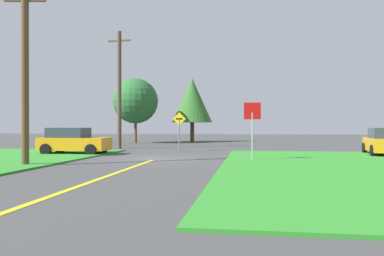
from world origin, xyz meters
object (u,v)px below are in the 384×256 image
at_px(utility_pole_mid, 119,89).
at_px(pine_tree_center, 192,100).
at_px(stop_sign, 252,119).
at_px(utility_pole_near, 25,74).
at_px(parked_car_near_building, 73,141).
at_px(direction_sign, 179,127).
at_px(car_on_crossroad, 384,142).
at_px(oak_tree_left, 135,101).

relative_size(utility_pole_mid, pine_tree_center, 1.30).
xyz_separation_m(stop_sign, utility_pole_near, (-9.77, -3.85, 1.94)).
height_order(parked_car_near_building, direction_sign, direction_sign).
relative_size(utility_pole_near, utility_pole_mid, 0.88).
relative_size(utility_pole_near, pine_tree_center, 1.14).
bearing_deg(car_on_crossroad, parked_car_near_building, 101.92).
height_order(stop_sign, direction_sign, stop_sign).
bearing_deg(parked_car_near_building, utility_pole_near, -81.85).
bearing_deg(pine_tree_center, utility_pole_mid, -105.83).
height_order(car_on_crossroad, direction_sign, direction_sign).
height_order(utility_pole_near, direction_sign, utility_pole_near).
bearing_deg(utility_pole_near, pine_tree_center, 82.30).
bearing_deg(direction_sign, pine_tree_center, 95.08).
bearing_deg(pine_tree_center, car_on_crossroad, -51.67).
bearing_deg(pine_tree_center, stop_sign, -74.22).
xyz_separation_m(stop_sign, pine_tree_center, (-6.25, 22.13, 2.40)).
bearing_deg(parked_car_near_building, direction_sign, 32.36).
distance_m(parked_car_near_building, direction_sign, 7.04).
relative_size(parked_car_near_building, utility_pole_near, 0.53).
bearing_deg(parked_car_near_building, stop_sign, -15.51).
height_order(car_on_crossroad, utility_pole_mid, utility_pole_mid).
bearing_deg(car_on_crossroad, direction_sign, 87.18).
distance_m(parked_car_near_building, pine_tree_center, 20.05).
bearing_deg(direction_sign, oak_tree_left, 119.20).
bearing_deg(car_on_crossroad, utility_pole_mid, 82.38).
bearing_deg(oak_tree_left, utility_pole_mid, -80.80).
height_order(stop_sign, utility_pole_mid, utility_pole_mid).
height_order(oak_tree_left, pine_tree_center, pine_tree_center).
xyz_separation_m(utility_pole_mid, pine_tree_center, (3.69, 13.02, -0.10)).
distance_m(parked_car_near_building, oak_tree_left, 15.92).
bearing_deg(utility_pole_mid, car_on_crossroad, -14.47).
relative_size(stop_sign, utility_pole_near, 0.37).
bearing_deg(direction_sign, car_on_crossroad, -9.67).
height_order(utility_pole_mid, pine_tree_center, utility_pole_mid).
height_order(parked_car_near_building, oak_tree_left, oak_tree_left).
relative_size(parked_car_near_building, direction_sign, 1.54).
height_order(direction_sign, pine_tree_center, pine_tree_center).
height_order(utility_pole_mid, oak_tree_left, utility_pole_mid).
bearing_deg(stop_sign, utility_pole_near, 18.72).
xyz_separation_m(direction_sign, pine_tree_center, (-1.37, 15.42, 2.80)).
bearing_deg(stop_sign, pine_tree_center, -77.01).
xyz_separation_m(parked_car_near_building, direction_sign, (5.89, 3.76, 0.85)).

